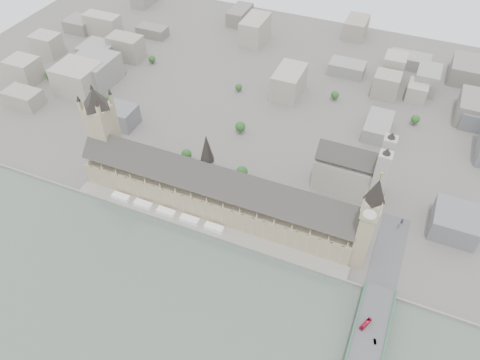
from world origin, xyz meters
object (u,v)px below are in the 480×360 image
at_px(palace_of_westminster, 216,191).
at_px(car_silver, 375,341).
at_px(westminster_abbey, 353,170).
at_px(car_approach, 402,222).
at_px(victoria_tower, 102,128).
at_px(red_bus_north, 366,324).
at_px(elizabeth_tower, 369,218).

height_order(palace_of_westminster, car_silver, palace_of_westminster).
relative_size(westminster_abbey, car_approach, 11.99).
relative_size(victoria_tower, red_bus_north, 8.16).
bearing_deg(victoria_tower, palace_of_westminster, -2.96).
bearing_deg(red_bus_north, palace_of_westminster, 179.03).
relative_size(elizabeth_tower, westminster_abbey, 1.58).
relative_size(car_silver, car_approach, 0.76).
distance_m(red_bus_north, car_approach, 113.87).
height_order(elizabeth_tower, car_approach, elizabeth_tower).
bearing_deg(car_approach, elizabeth_tower, -111.20).
xyz_separation_m(palace_of_westminster, elizabeth_tower, (138.00, -11.70, 35.38)).
distance_m(palace_of_westminster, elizabeth_tower, 142.94).
height_order(red_bus_north, car_approach, red_bus_north).
bearing_deg(westminster_abbey, palace_of_westminster, -145.83).
bearing_deg(palace_of_westminster, elizabeth_tower, -4.85).
relative_size(palace_of_westminster, westminster_abbey, 3.90).
xyz_separation_m(palace_of_westminster, westminster_abbey, (110.92, 75.30, 2.38)).
xyz_separation_m(victoria_tower, red_bus_north, (279.26, -79.51, -43.25)).
xyz_separation_m(westminster_abbey, car_silver, (55.64, -159.12, -14.12)).
height_order(palace_of_westminster, elizabeth_tower, elizabeth_tower).
height_order(victoria_tower, westminster_abbey, victoria_tower).
xyz_separation_m(elizabeth_tower, car_silver, (28.56, -72.12, -47.12)).
distance_m(westminster_abbey, red_bus_north, 156.12).
bearing_deg(car_approach, car_silver, -82.53).
bearing_deg(victoria_tower, elizabeth_tower, -3.96).
bearing_deg(westminster_abbey, car_approach, -32.30).
bearing_deg(car_silver, westminster_abbey, 88.48).
relative_size(westminster_abbey, red_bus_north, 5.55).
xyz_separation_m(elizabeth_tower, victoria_tower, (-260.00, 18.00, -2.88)).
distance_m(palace_of_westminster, red_bus_north, 173.80).
bearing_deg(palace_of_westminster, car_approach, 13.62).
bearing_deg(car_approach, palace_of_westminster, -159.03).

